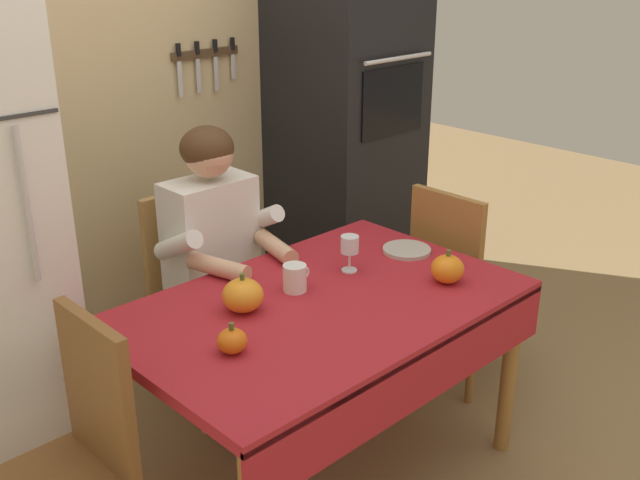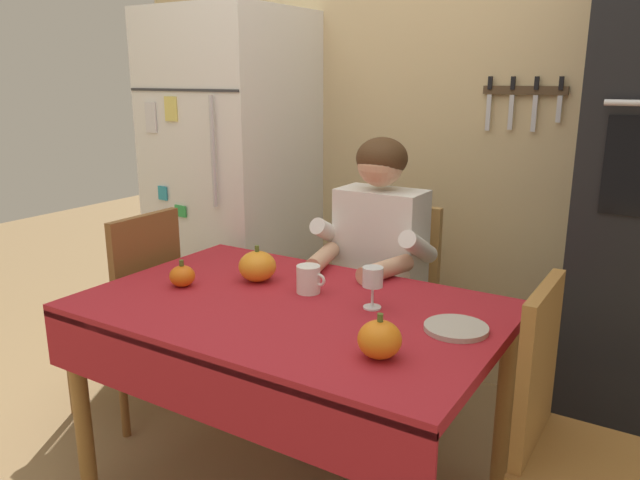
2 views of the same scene
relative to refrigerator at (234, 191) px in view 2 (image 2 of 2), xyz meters
name	(u,v)px [view 2 (image 2 of 2)]	position (x,y,z in m)	size (l,w,h in m)	color
back_wall_assembly	(446,115)	(1.00, 0.39, 0.40)	(3.70, 0.13, 2.60)	#D1B784
refrigerator	(234,191)	(0.00, 0.00, 0.00)	(0.68, 0.71, 1.80)	white
dining_table	(287,328)	(0.95, -0.88, -0.24)	(1.40, 0.90, 0.74)	#9E6B33
chair_behind_person	(391,299)	(0.96, -0.09, -0.39)	(0.40, 0.40, 0.93)	tan
seated_person	(373,262)	(0.96, -0.28, -0.16)	(0.47, 0.55, 1.25)	#38384C
chair_left_side	(134,306)	(0.05, -0.76, -0.39)	(0.40, 0.40, 0.93)	brown
chair_right_side	(569,434)	(1.85, -0.80, -0.39)	(0.40, 0.40, 0.93)	#9E6B33
coffee_mug	(309,279)	(0.94, -0.74, -0.11)	(0.11, 0.08, 0.10)	white
wine_glass	(373,279)	(1.20, -0.76, -0.06)	(0.07, 0.07, 0.14)	white
pumpkin_large	(182,276)	(0.52, -0.92, -0.12)	(0.09, 0.09, 0.10)	orange
pumpkin_medium	(257,266)	(0.71, -0.73, -0.10)	(0.14, 0.14, 0.14)	orange
pumpkin_small	(380,339)	(1.39, -1.07, -0.11)	(0.12, 0.12, 0.13)	orange
serving_tray	(456,328)	(1.50, -0.79, -0.15)	(0.19, 0.19, 0.02)	#B7B2A8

